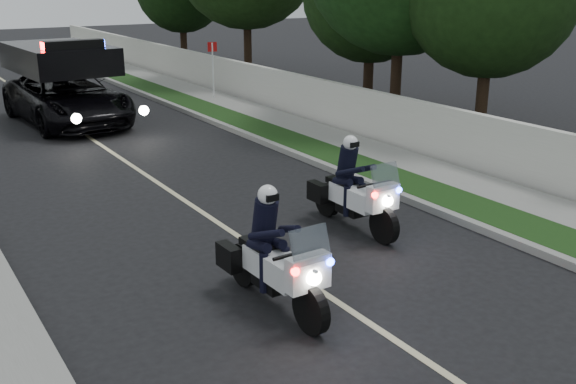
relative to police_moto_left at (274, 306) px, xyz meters
name	(u,v)px	position (x,y,z in m)	size (l,w,h in m)	color
ground	(309,284)	(0.88, 0.36, 0.00)	(120.00, 120.00, 0.00)	black
curb_right	(239,132)	(4.98, 10.36, 0.07)	(0.20, 60.00, 0.15)	gray
grass_verge	(259,129)	(5.68, 10.36, 0.08)	(1.20, 60.00, 0.16)	#193814
sidewalk_right	(293,125)	(6.98, 10.36, 0.08)	(1.40, 60.00, 0.16)	gray
property_wall	(319,101)	(7.98, 10.36, 0.75)	(0.22, 60.00, 1.50)	beige
lane_marking	(111,152)	(0.88, 10.36, 0.00)	(0.12, 50.00, 0.01)	#BFB78C
police_moto_left	(274,306)	(0.00, 0.00, 0.00)	(0.77, 2.20, 1.87)	silver
police_moto_right	(353,228)	(2.99, 1.97, 0.00)	(0.76, 2.17, 1.84)	white
police_suv	(70,123)	(0.93, 14.86, 0.00)	(2.88, 6.22, 3.03)	black
sign_post	(214,101)	(6.88, 16.01, 0.00)	(0.37, 0.37, 2.37)	red
tree_right_a	(478,138)	(10.96, 6.05, 0.00)	(5.09, 5.09, 8.49)	#193611
tree_right_b	(394,122)	(10.26, 9.17, 0.00)	(6.18, 6.18, 10.29)	#1A4015
tree_right_c	(367,111)	(10.78, 11.27, 0.00)	(4.84, 4.84, 8.07)	#183410
tree_right_d	(248,81)	(10.55, 19.85, 0.00)	(6.58, 6.58, 10.97)	#204216
tree_right_e	(185,66)	(10.42, 26.86, 0.00)	(4.90, 4.90, 8.17)	black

